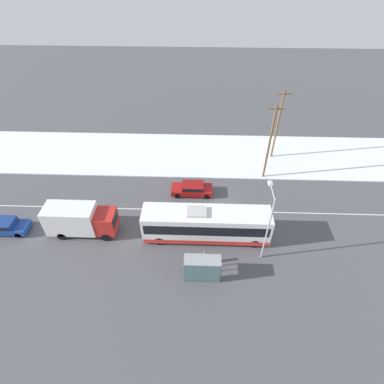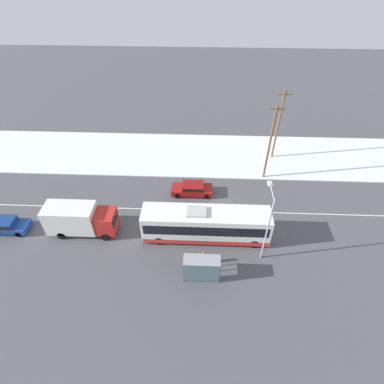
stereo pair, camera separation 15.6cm
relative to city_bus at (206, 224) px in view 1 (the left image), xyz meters
The scene contains 12 objects.
ground_plane 4.36m from the city_bus, 63.67° to the left, with size 120.00×120.00×0.00m, color #4C4C51.
snow_lot 14.42m from the city_bus, 82.88° to the left, with size 80.00×10.05×0.12m.
lane_marking_center 4.36m from the city_bus, 63.67° to the left, with size 60.00×0.12×0.00m.
city_bus is the anchor object (origin of this frame).
box_truck 12.20m from the city_bus, behind, with size 6.68×2.30×3.27m.
sedan_car 6.57m from the city_bus, 103.67° to the left, with size 4.60×1.80×1.39m.
parked_car_near_truck 19.99m from the city_bus, behind, with size 4.59×1.80×1.41m.
pedestrian_at_stop 3.26m from the city_bus, 92.56° to the right, with size 0.56×0.25×1.56m.
bus_shelter 4.83m from the city_bus, 93.63° to the right, with size 3.08×1.20×2.40m.
streetlamp 6.16m from the city_bus, 19.48° to the right, with size 0.36×2.55×7.26m.
utility_pole_roadside 12.37m from the city_bus, 54.12° to the left, with size 1.80×0.24×9.45m.
utility_pole_snowlot 16.82m from the city_bus, 58.25° to the left, with size 1.80×0.24×9.17m.
Camera 1 is at (-2.44, -22.96, 22.77)m, focal length 28.00 mm.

